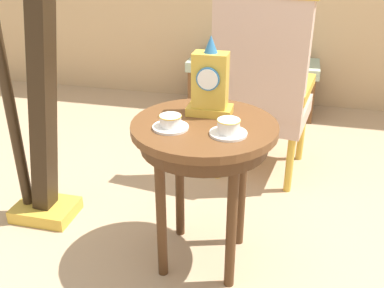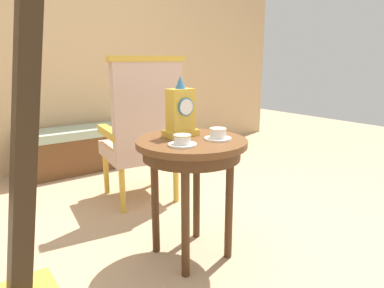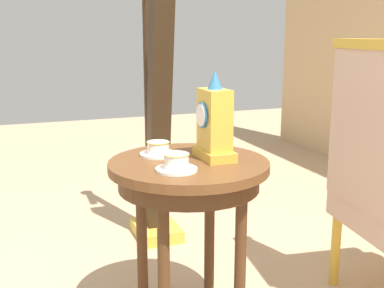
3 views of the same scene
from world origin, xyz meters
TOP-DOWN VIEW (x-y plane):
  - ground_plane at (0.00, 0.00)m, footprint 10.00×10.00m
  - wall_back at (0.00, 2.25)m, footprint 6.00×0.10m
  - side_table at (0.01, -0.02)m, footprint 0.61×0.61m
  - teacup_left at (-0.11, -0.10)m, footprint 0.14×0.14m
  - teacup_right at (0.12, -0.11)m, footprint 0.15×0.15m
  - mantel_clock at (0.01, 0.08)m, footprint 0.19×0.11m
  - armchair at (0.17, 0.83)m, footprint 0.61×0.60m
  - harp at (-0.86, 0.11)m, footprint 0.40×0.24m
  - window_bench at (0.00, 1.95)m, footprint 1.07×0.40m

SIDE VIEW (x-z plane):
  - ground_plane at x=0.00m, z-range 0.00..0.00m
  - window_bench at x=0.00m, z-range 0.00..0.44m
  - armchair at x=0.17m, z-range 0.02..1.16m
  - side_table at x=0.01m, z-range 0.25..0.95m
  - harp at x=-0.86m, z-range -0.17..1.53m
  - teacup_left at x=-0.11m, z-range 0.69..0.74m
  - teacup_right at x=0.12m, z-range 0.69..0.75m
  - mantel_clock at x=0.01m, z-range 0.66..1.00m
  - wall_back at x=0.00m, z-range 0.00..2.80m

